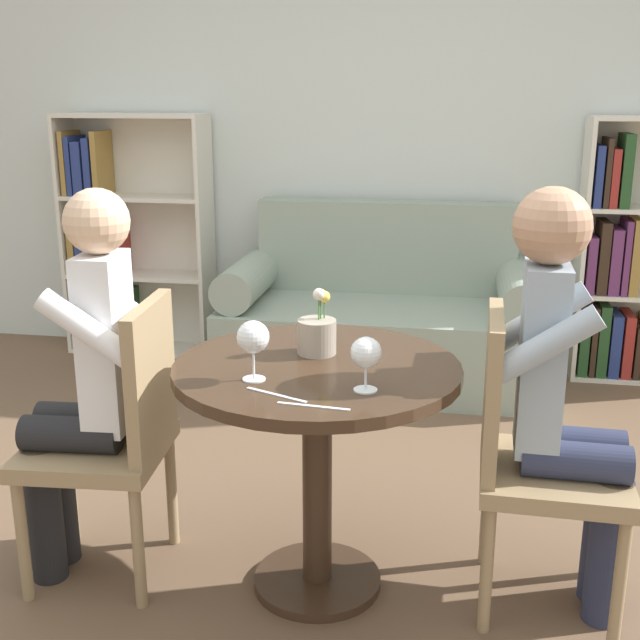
{
  "coord_description": "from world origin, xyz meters",
  "views": [
    {
      "loc": [
        0.39,
        -2.17,
        1.5
      ],
      "look_at": [
        0.0,
        0.05,
        0.85
      ],
      "focal_mm": 45.0,
      "sensor_mm": 36.0,
      "label": 1
    }
  ],
  "objects_px": {
    "bookshelf_left": "(122,243)",
    "wine_glass_left": "(253,339)",
    "flower_vase": "(317,333)",
    "chair_right": "(530,450)",
    "person_left": "(84,382)",
    "wine_glass_right": "(366,354)",
    "chair_left": "(117,430)",
    "couch": "(380,322)",
    "person_right": "(566,393)",
    "bookshelf_right": "(638,264)"
  },
  "relations": [
    {
      "from": "couch",
      "to": "person_left",
      "type": "height_order",
      "value": "person_left"
    },
    {
      "from": "person_left",
      "to": "wine_glass_right",
      "type": "distance_m",
      "value": 0.91
    },
    {
      "from": "person_right",
      "to": "wine_glass_left",
      "type": "xyz_separation_m",
      "value": [
        -0.86,
        -0.19,
        0.17
      ]
    },
    {
      "from": "wine_glass_right",
      "to": "chair_left",
      "type": "bearing_deg",
      "value": 168.67
    },
    {
      "from": "flower_vase",
      "to": "couch",
      "type": "bearing_deg",
      "value": 89.45
    },
    {
      "from": "chair_left",
      "to": "bookshelf_right",
      "type": "bearing_deg",
      "value": 134.63
    },
    {
      "from": "couch",
      "to": "bookshelf_right",
      "type": "distance_m",
      "value": 1.39
    },
    {
      "from": "chair_left",
      "to": "wine_glass_left",
      "type": "bearing_deg",
      "value": 70.75
    },
    {
      "from": "bookshelf_left",
      "to": "person_left",
      "type": "relative_size",
      "value": 1.11
    },
    {
      "from": "bookshelf_right",
      "to": "couch",
      "type": "bearing_deg",
      "value": -168.69
    },
    {
      "from": "wine_glass_right",
      "to": "flower_vase",
      "type": "bearing_deg",
      "value": 122.18
    },
    {
      "from": "chair_left",
      "to": "person_right",
      "type": "distance_m",
      "value": 1.34
    },
    {
      "from": "wine_glass_right",
      "to": "flower_vase",
      "type": "height_order",
      "value": "flower_vase"
    },
    {
      "from": "bookshelf_left",
      "to": "wine_glass_right",
      "type": "distance_m",
      "value": 2.94
    },
    {
      "from": "bookshelf_left",
      "to": "flower_vase",
      "type": "xyz_separation_m",
      "value": [
        1.54,
        -2.09,
        0.16
      ]
    },
    {
      "from": "wine_glass_right",
      "to": "person_left",
      "type": "bearing_deg",
      "value": 170.5
    },
    {
      "from": "couch",
      "to": "flower_vase",
      "type": "distance_m",
      "value": 1.89
    },
    {
      "from": "bookshelf_right",
      "to": "wine_glass_right",
      "type": "xyz_separation_m",
      "value": [
        -1.16,
        -2.38,
        0.22
      ]
    },
    {
      "from": "wine_glass_left",
      "to": "flower_vase",
      "type": "distance_m",
      "value": 0.29
    },
    {
      "from": "bookshelf_left",
      "to": "wine_glass_left",
      "type": "distance_m",
      "value": 2.75
    },
    {
      "from": "person_right",
      "to": "flower_vase",
      "type": "height_order",
      "value": "person_right"
    },
    {
      "from": "flower_vase",
      "to": "chair_right",
      "type": "bearing_deg",
      "value": -5.87
    },
    {
      "from": "chair_left",
      "to": "wine_glass_right",
      "type": "relative_size",
      "value": 6.08
    },
    {
      "from": "bookshelf_left",
      "to": "person_right",
      "type": "height_order",
      "value": "bookshelf_left"
    },
    {
      "from": "person_right",
      "to": "flower_vase",
      "type": "relative_size",
      "value": 6.24
    },
    {
      "from": "wine_glass_right",
      "to": "bookshelf_left",
      "type": "bearing_deg",
      "value": 125.8
    },
    {
      "from": "couch",
      "to": "person_left",
      "type": "xyz_separation_m",
      "value": [
        -0.71,
        -1.97,
        0.34
      ]
    },
    {
      "from": "person_left",
      "to": "chair_left",
      "type": "bearing_deg",
      "value": 92.72
    },
    {
      "from": "chair_left",
      "to": "flower_vase",
      "type": "relative_size",
      "value": 4.46
    },
    {
      "from": "bookshelf_left",
      "to": "chair_right",
      "type": "height_order",
      "value": "bookshelf_left"
    },
    {
      "from": "person_left",
      "to": "person_right",
      "type": "height_order",
      "value": "person_right"
    },
    {
      "from": "person_left",
      "to": "wine_glass_left",
      "type": "height_order",
      "value": "person_left"
    },
    {
      "from": "couch",
      "to": "bookshelf_left",
      "type": "xyz_separation_m",
      "value": [
        -1.55,
        0.27,
        0.33
      ]
    },
    {
      "from": "bookshelf_left",
      "to": "person_right",
      "type": "distance_m",
      "value": 3.13
    },
    {
      "from": "bookshelf_left",
      "to": "flower_vase",
      "type": "relative_size",
      "value": 6.83
    },
    {
      "from": "bookshelf_right",
      "to": "person_right",
      "type": "height_order",
      "value": "bookshelf_right"
    },
    {
      "from": "wine_glass_right",
      "to": "flower_vase",
      "type": "distance_m",
      "value": 0.34
    },
    {
      "from": "bookshelf_right",
      "to": "wine_glass_left",
      "type": "distance_m",
      "value": 2.79
    },
    {
      "from": "bookshelf_left",
      "to": "wine_glass_right",
      "type": "bearing_deg",
      "value": -54.2
    },
    {
      "from": "wine_glass_left",
      "to": "wine_glass_right",
      "type": "height_order",
      "value": "wine_glass_left"
    },
    {
      "from": "chair_left",
      "to": "chair_right",
      "type": "xyz_separation_m",
      "value": [
        1.24,
        0.07,
        0.0
      ]
    },
    {
      "from": "couch",
      "to": "wine_glass_right",
      "type": "relative_size",
      "value": 11.04
    },
    {
      "from": "chair_left",
      "to": "wine_glass_left",
      "type": "xyz_separation_m",
      "value": [
        0.47,
        -0.13,
        0.36
      ]
    },
    {
      "from": "wine_glass_right",
      "to": "flower_vase",
      "type": "relative_size",
      "value": 0.73
    },
    {
      "from": "person_left",
      "to": "flower_vase",
      "type": "xyz_separation_m",
      "value": [
        0.69,
        0.14,
        0.15
      ]
    },
    {
      "from": "chair_right",
      "to": "person_left",
      "type": "distance_m",
      "value": 1.34
    },
    {
      "from": "chair_right",
      "to": "wine_glass_right",
      "type": "bearing_deg",
      "value": 117.47
    },
    {
      "from": "wine_glass_left",
      "to": "person_right",
      "type": "bearing_deg",
      "value": 12.43
    },
    {
      "from": "couch",
      "to": "chair_right",
      "type": "distance_m",
      "value": 2.0
    },
    {
      "from": "couch",
      "to": "chair_right",
      "type": "bearing_deg",
      "value": -71.84
    }
  ]
}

